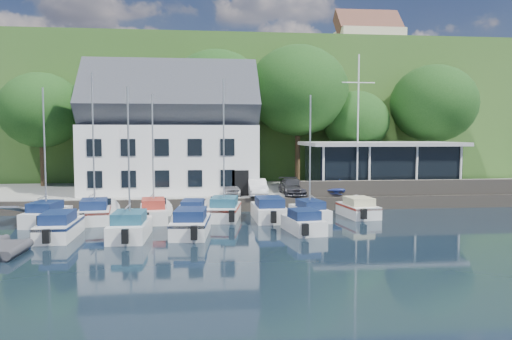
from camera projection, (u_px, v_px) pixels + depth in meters
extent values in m
plane|color=black|center=(287.00, 243.00, 26.72)|extent=(180.00, 180.00, 0.00)
cube|color=gray|center=(253.00, 194.00, 44.03)|extent=(60.00, 13.00, 1.00)
cube|color=#60584D|center=(262.00, 205.00, 37.59)|extent=(60.00, 0.30, 1.00)
cube|color=#315A22|center=(227.00, 121.00, 87.57)|extent=(160.00, 75.00, 16.00)
cube|color=#596633|center=(266.00, 79.00, 95.77)|extent=(50.00, 30.00, 0.30)
cube|color=#60584D|center=(412.00, 188.00, 39.22)|extent=(18.00, 0.50, 1.20)
imported|color=#B8B8BD|center=(231.00, 188.00, 39.40)|extent=(1.40, 3.45, 1.17)
imported|color=silver|center=(257.00, 187.00, 39.00)|extent=(1.41, 3.96, 1.30)
imported|color=#313136|center=(292.00, 186.00, 39.72)|extent=(1.78, 4.38, 1.27)
imported|color=#314398|center=(332.00, 185.00, 40.44)|extent=(2.50, 4.39, 1.41)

